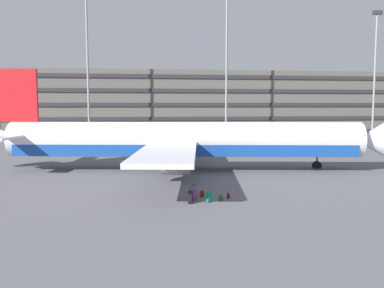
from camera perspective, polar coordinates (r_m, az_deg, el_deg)
name	(u,v)px	position (r m, az deg, el deg)	size (l,w,h in m)	color
ground_plane	(170,167)	(41.92, -3.12, -3.33)	(600.00, 600.00, 0.00)	#5B5B60
terminal_structure	(154,105)	(86.91, -5.42, 5.59)	(154.00, 21.82, 13.27)	#605B56
airliner	(181,141)	(39.99, -1.65, 0.42)	(40.45, 32.99, 10.05)	silver
light_mast_left	(87,56)	(69.76, -14.67, 12.02)	(1.80, 0.50, 25.69)	gray
light_mast_center_left	(227,56)	(70.91, 4.95, 12.43)	(1.80, 0.50, 26.57)	gray
light_mast_center_right	(375,67)	(81.18, 24.62, 9.94)	(1.80, 0.50, 23.44)	gray
suitcase_scuffed	(190,197)	(26.53, -0.22, -7.51)	(0.39, 0.51, 1.00)	black
suitcase_navy	(209,196)	(26.91, 2.47, -7.45)	(0.45, 0.41, 0.87)	#147266
suitcase_small	(192,192)	(28.38, 0.06, -6.80)	(0.53, 0.43, 0.80)	#72388C
suitcase_large	(194,194)	(27.48, 0.24, -7.09)	(0.47, 0.40, 1.04)	#72388C
backpack_upright	(202,194)	(28.30, 1.42, -7.12)	(0.42, 0.37, 0.55)	#592619
backpack_purple	(221,198)	(27.20, 4.22, -7.70)	(0.39, 0.39, 0.50)	#264C26
backpack_red	(229,196)	(28.06, 5.23, -7.35)	(0.26, 0.36, 0.45)	maroon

